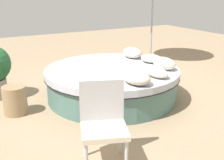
% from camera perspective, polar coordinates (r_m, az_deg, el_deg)
% --- Properties ---
extents(ground_plane, '(16.00, 16.00, 0.00)m').
position_cam_1_polar(ground_plane, '(5.40, 0.00, -3.45)').
color(ground_plane, '#9E8466').
extents(round_bed, '(2.48, 2.48, 0.57)m').
position_cam_1_polar(round_bed, '(5.30, 0.00, -0.51)').
color(round_bed, '#4C726B').
rests_on(round_bed, ground_plane).
extents(throw_pillow_0, '(0.54, 0.38, 0.20)m').
position_cam_1_polar(throw_pillow_0, '(4.38, 4.91, 0.53)').
color(throw_pillow_0, beige).
rests_on(throw_pillow_0, round_bed).
extents(throw_pillow_1, '(0.52, 0.29, 0.15)m').
position_cam_1_polar(throw_pillow_1, '(4.77, 8.89, 1.59)').
color(throw_pillow_1, beige).
rests_on(throw_pillow_1, round_bed).
extents(throw_pillow_2, '(0.52, 0.31, 0.21)m').
position_cam_1_polar(throw_pillow_2, '(5.24, 10.43, 3.35)').
color(throw_pillow_2, beige).
rests_on(throw_pillow_2, round_bed).
extents(throw_pillow_3, '(0.42, 0.38, 0.16)m').
position_cam_1_polar(throw_pillow_3, '(5.69, 7.86, 4.35)').
color(throw_pillow_3, beige).
rests_on(throw_pillow_3, round_bed).
extents(throw_pillow_4, '(0.49, 0.35, 0.22)m').
position_cam_1_polar(throw_pillow_4, '(6.00, 4.11, 5.51)').
color(throw_pillow_4, beige).
rests_on(throw_pillow_4, round_bed).
extents(patio_chair, '(0.65, 0.66, 0.98)m').
position_cam_1_polar(patio_chair, '(3.30, -1.83, -7.54)').
color(patio_chair, '#B7B7BC').
rests_on(patio_chair, ground_plane).
extents(side_table, '(0.39, 0.39, 0.47)m').
position_cam_1_polar(side_table, '(4.90, -18.96, -3.85)').
color(side_table, '#997A56').
rests_on(side_table, ground_plane).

